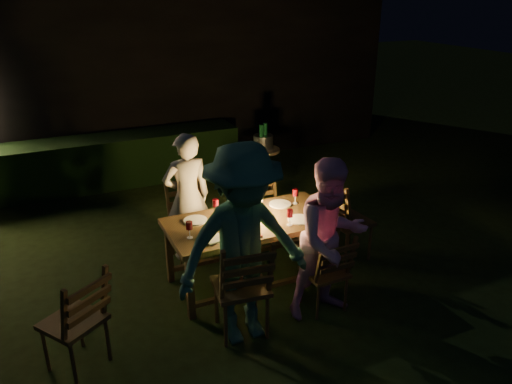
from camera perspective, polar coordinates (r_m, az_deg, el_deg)
name	(u,v)px	position (r m, az deg, el deg)	size (l,w,h in m)	color
garden_envelope	(108,65)	(10.56, -16.54, 13.75)	(40.00, 40.00, 3.20)	black
dining_table	(252,226)	(5.30, -0.48, -3.90)	(1.79, 0.90, 0.75)	#452F17
chair_near_left	(242,303)	(4.71, -1.65, -12.54)	(0.54, 0.57, 1.07)	#452F17
chair_near_right	(325,285)	(5.10, 7.87, -10.46)	(0.40, 0.43, 0.90)	#452F17
chair_far_left	(191,235)	(5.97, -7.49, -4.87)	(0.44, 0.48, 0.99)	#452F17
chair_far_right	(267,221)	(6.31, 1.22, -3.38)	(0.41, 0.44, 0.90)	#452F17
chair_end	(347,233)	(6.01, 10.31, -4.69)	(0.54, 0.51, 1.05)	#452F17
chair_spare	(77,337)	(4.61, -19.75, -15.37)	(0.64, 0.65, 1.00)	#452F17
person_house_side	(187,197)	(5.82, -7.86, -0.59)	(0.56, 0.37, 1.53)	beige
person_opp_right	(331,239)	(4.79, 8.53, -5.39)	(0.78, 0.61, 1.61)	#E39CCC
person_opp_left	(243,247)	(4.35, -1.45, -6.25)	(1.21, 0.70, 1.87)	#366C55
lantern	(254,203)	(5.26, -0.21, -1.32)	(0.16, 0.16, 0.35)	white
plate_far_left	(195,220)	(5.27, -6.93, -3.23)	(0.25, 0.25, 0.01)	white
plate_near_left	(210,238)	(4.90, -5.31, -5.27)	(0.25, 0.25, 0.01)	white
plate_far_right	(280,204)	(5.62, 2.78, -1.39)	(0.25, 0.25, 0.01)	white
plate_near_right	(299,219)	(5.27, 4.98, -3.15)	(0.25, 0.25, 0.01)	white
wineglass_a	(216,207)	(5.36, -4.64, -1.72)	(0.06, 0.06, 0.18)	#59070F
wineglass_b	(189,230)	(4.90, -7.61, -4.31)	(0.06, 0.06, 0.18)	#59070F
wineglass_c	(290,217)	(5.12, 3.87, -2.91)	(0.06, 0.06, 0.18)	#59070F
wineglass_d	(295,196)	(5.63, 4.52, -0.49)	(0.06, 0.06, 0.18)	#59070F
wineglass_e	(255,225)	(4.94, -0.11, -3.84)	(0.06, 0.06, 0.18)	silver
bottle_table	(230,212)	(5.12, -3.04, -2.27)	(0.07, 0.07, 0.28)	#0F471E
napkin_left	(251,235)	(4.95, -0.54, -4.89)	(0.18, 0.14, 0.01)	red
napkin_right	(311,221)	(5.26, 6.36, -3.30)	(0.18, 0.14, 0.01)	red
phone	(206,243)	(4.81, -5.77, -5.87)	(0.14, 0.07, 0.01)	black
side_table	(263,154)	(7.75, 0.82, 4.37)	(0.52, 0.52, 0.69)	brown
ice_bucket	(263,142)	(7.70, 0.83, 5.72)	(0.30, 0.30, 0.22)	#A5A8AD
bottle_bucket_a	(261,140)	(7.63, 0.62, 5.96)	(0.07, 0.07, 0.32)	#0F471E
bottle_bucket_b	(265,138)	(7.74, 1.04, 6.20)	(0.07, 0.07, 0.32)	#0F471E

